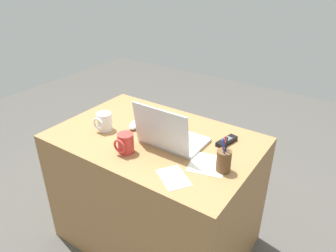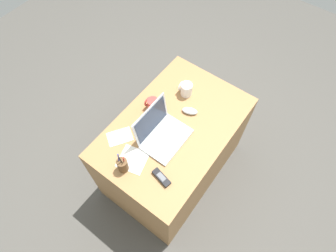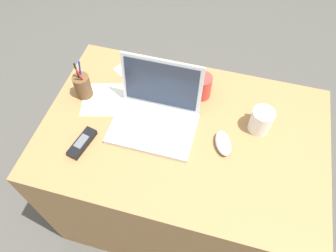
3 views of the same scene
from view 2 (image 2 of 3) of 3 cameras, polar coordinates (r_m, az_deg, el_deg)
name	(u,v)px [view 2 (image 2 of 3)]	position (r m, az deg, el deg)	size (l,w,h in m)	color
ground_plane	(172,168)	(2.61, 0.90, -8.47)	(6.00, 6.00, 0.00)	#4C4944
desk	(173,150)	(2.27, 1.03, -4.85)	(1.10, 0.72, 0.75)	#9E7042
laptop	(161,133)	(1.85, -1.32, -1.35)	(0.32, 0.25, 0.24)	silver
computer_mouse	(190,111)	(1.99, 4.41, 3.05)	(0.06, 0.11, 0.03)	silver
coffee_mug_white	(186,89)	(2.06, 3.64, 7.43)	(0.08, 0.10, 0.10)	white
coffee_mug_tall	(153,105)	(1.98, -3.12, 4.32)	(0.08, 0.09, 0.10)	#C63833
cordless_phone	(161,177)	(1.76, -1.33, -10.32)	(0.07, 0.14, 0.03)	black
pen_holder	(123,165)	(1.77, -9.12, -7.74)	(0.07, 0.07, 0.18)	brown
paper_note_near_laptop	(133,159)	(1.83, -7.11, -6.68)	(0.17, 0.17, 0.00)	white
paper_note_left	(120,137)	(1.92, -9.68, -2.12)	(0.16, 0.11, 0.00)	white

